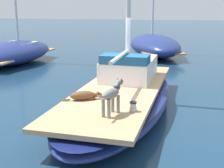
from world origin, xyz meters
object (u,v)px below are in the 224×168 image
at_px(dog_grey, 112,94).
at_px(dog_brown, 84,95).
at_px(coiled_rope, 89,95).
at_px(deck_winch, 133,107).
at_px(sailboat_main, 120,99).
at_px(moored_boat_port_side, 13,52).
at_px(moored_boat_far_astern, 154,45).

height_order(dog_grey, dog_brown, dog_grey).
bearing_deg(coiled_rope, deck_winch, -34.85).
height_order(dog_grey, deck_winch, dog_grey).
bearing_deg(sailboat_main, dog_brown, -115.35).
relative_size(deck_winch, moored_boat_port_side, 0.03).
relative_size(sailboat_main, dog_grey, 8.00).
bearing_deg(deck_winch, dog_brown, 156.07).
distance_m(sailboat_main, dog_brown, 1.49).
height_order(moored_boat_far_astern, moored_boat_port_side, moored_boat_far_astern).
height_order(sailboat_main, moored_boat_port_side, moored_boat_port_side).
distance_m(sailboat_main, coiled_rope, 1.19).
bearing_deg(coiled_rope, dog_brown, -92.00).
distance_m(sailboat_main, deck_winch, 2.00).
distance_m(deck_winch, moored_boat_far_astern, 12.17).
distance_m(coiled_rope, moored_boat_port_side, 9.28).
bearing_deg(coiled_rope, moored_boat_far_astern, 87.48).
relative_size(sailboat_main, deck_winch, 34.85).
bearing_deg(dog_grey, moored_boat_far_astern, 91.68).
bearing_deg(deck_winch, coiled_rope, 145.15).
distance_m(sailboat_main, dog_grey, 2.27).
distance_m(coiled_rope, moored_boat_far_astern, 11.29).
xyz_separation_m(sailboat_main, dog_grey, (0.26, -2.13, 0.75)).
bearing_deg(sailboat_main, moored_boat_far_astern, 90.57).
bearing_deg(moored_boat_far_astern, sailboat_main, -89.43).
xyz_separation_m(deck_winch, coiled_rope, (-1.25, 0.87, -0.08)).
distance_m(dog_grey, dog_brown, 1.25).
xyz_separation_m(dog_grey, moored_boat_far_astern, (-0.36, 12.43, -0.46)).
xyz_separation_m(sailboat_main, deck_winch, (0.65, -1.85, 0.42)).
height_order(sailboat_main, moored_boat_far_astern, moored_boat_far_astern).
bearing_deg(sailboat_main, dog_grey, -82.96).
xyz_separation_m(dog_brown, moored_boat_far_astern, (0.51, 11.59, -0.14)).
bearing_deg(deck_winch, moored_boat_far_astern, 93.56).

